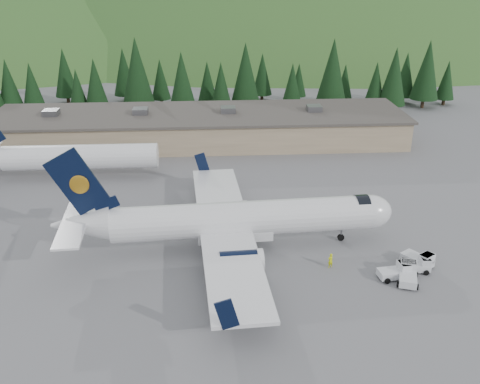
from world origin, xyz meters
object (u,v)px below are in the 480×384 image
object	(u,v)px
baggage_tug_c	(408,274)
baggage_tug_d	(420,259)
terminal_building	(200,127)
baggage_tug_a	(397,271)
ramp_worker	(330,260)
baggage_tug_b	(418,265)
second_airliner	(60,157)
airliner	(234,220)

from	to	relation	value
baggage_tug_c	baggage_tug_d	xyz separation A→B (m)	(2.21, 2.65, -0.02)
terminal_building	baggage_tug_a	bearing A→B (deg)	-66.36
ramp_worker	terminal_building	bearing A→B (deg)	-98.01
baggage_tug_b	terminal_building	size ratio (longest dim) A/B	0.04
baggage_tug_d	second_airliner	bearing A→B (deg)	-156.19
baggage_tug_a	airliner	bearing A→B (deg)	148.13
airliner	ramp_worker	bearing A→B (deg)	-30.15
terminal_building	ramp_worker	size ratio (longest dim) A/B	43.93
airliner	ramp_worker	size ratio (longest dim) A/B	22.99
baggage_tug_b	baggage_tug_c	xyz separation A→B (m)	(-1.64, -1.68, 0.09)
second_airliner	baggage_tug_d	bearing A→B (deg)	-32.48
baggage_tug_c	ramp_worker	bearing A→B (deg)	86.03
second_airliner	terminal_building	xyz separation A→B (m)	(19.91, 16.00, -0.70)
airliner	baggage_tug_c	bearing A→B (deg)	-28.43
baggage_tug_a	baggage_tug_d	bearing A→B (deg)	26.00
second_airliner	ramp_worker	size ratio (longest dim) A/B	17.02
baggage_tug_c	ramp_worker	world-z (taller)	baggage_tug_c
baggage_tug_c	baggage_tug_d	bearing A→B (deg)	-21.12
terminal_building	baggage_tug_d	distance (m)	49.09
terminal_building	ramp_worker	distance (m)	45.15
airliner	second_airliner	world-z (taller)	airliner
second_airliner	baggage_tug_c	world-z (taller)	second_airliner
baggage_tug_d	ramp_worker	xyz separation A→B (m)	(-9.33, 0.32, 0.04)
baggage_tug_a	terminal_building	size ratio (longest dim) A/B	0.05
baggage_tug_a	ramp_worker	world-z (taller)	baggage_tug_a
ramp_worker	baggage_tug_d	bearing A→B (deg)	152.35
baggage_tug_b	baggage_tug_d	distance (m)	1.13
airliner	terminal_building	world-z (taller)	airliner
terminal_building	ramp_worker	world-z (taller)	terminal_building
airliner	terminal_building	size ratio (longest dim) A/B	0.52
baggage_tug_d	airliner	bearing A→B (deg)	-139.12
baggage_tug_a	baggage_tug_d	world-z (taller)	baggage_tug_d
baggage_tug_b	ramp_worker	distance (m)	8.86
ramp_worker	baggage_tug_b	bearing A→B (deg)	145.93
baggage_tug_b	ramp_worker	size ratio (longest dim) A/B	1.86
baggage_tug_d	terminal_building	bearing A→B (deg)	174.26
baggage_tug_c	terminal_building	xyz separation A→B (m)	(-20.80, 45.97, 1.83)
second_airliner	terminal_building	size ratio (longest dim) A/B	0.39
baggage_tug_a	baggage_tug_c	size ratio (longest dim) A/B	0.89
second_airliner	baggage_tug_a	distance (m)	49.52
second_airliner	ramp_worker	xyz separation A→B (m)	(33.59, -26.99, -2.52)
baggage_tug_a	second_airliner	bearing A→B (deg)	136.34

